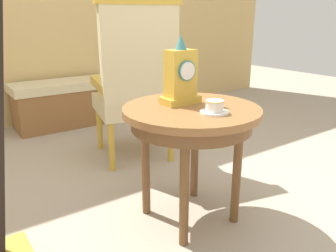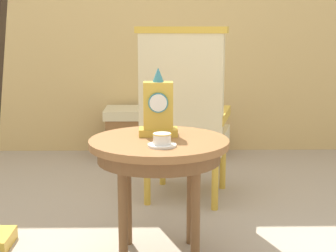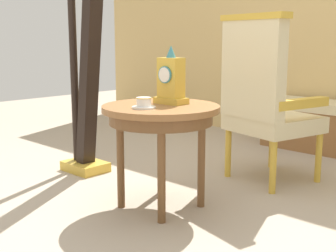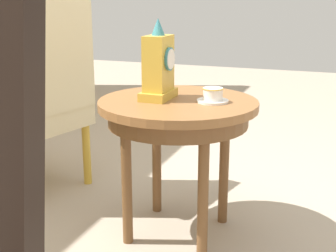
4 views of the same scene
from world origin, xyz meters
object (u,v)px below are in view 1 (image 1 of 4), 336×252
(window_bench, at_px, (65,103))
(mantel_clock, at_px, (181,77))
(side_table, at_px, (191,122))
(armchair, at_px, (136,82))
(teacup_left, at_px, (214,107))

(window_bench, bearing_deg, mantel_clock, -90.64)
(window_bench, bearing_deg, side_table, -90.53)
(mantel_clock, height_order, armchair, armchair)
(side_table, xyz_separation_m, mantel_clock, (-0.00, 0.09, 0.21))
(mantel_clock, relative_size, armchair, 0.29)
(teacup_left, bearing_deg, window_bench, 89.88)
(teacup_left, height_order, window_bench, teacup_left)
(side_table, distance_m, teacup_left, 0.18)
(mantel_clock, height_order, window_bench, mantel_clock)
(side_table, relative_size, mantel_clock, 2.01)
(teacup_left, distance_m, window_bench, 2.17)
(armchair, bearing_deg, side_table, -101.14)
(side_table, xyz_separation_m, armchair, (0.16, 0.83, 0.06))
(mantel_clock, bearing_deg, teacup_left, -85.84)
(mantel_clock, bearing_deg, armchair, 77.39)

